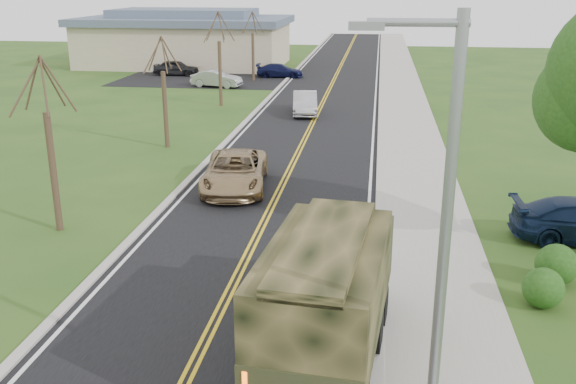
# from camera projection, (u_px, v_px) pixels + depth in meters

# --- Properties ---
(road) EXTENTS (8.00, 120.00, 0.01)m
(road) POSITION_uv_depth(u_px,v_px,m) (327.00, 94.00, 49.90)
(road) COLOR black
(road) RESTS_ON ground
(curb_right) EXTENTS (0.30, 120.00, 0.12)m
(curb_right) POSITION_uv_depth(u_px,v_px,m) (381.00, 94.00, 49.33)
(curb_right) COLOR #9E998E
(curb_right) RESTS_ON ground
(sidewalk_right) EXTENTS (3.20, 120.00, 0.10)m
(sidewalk_right) POSITION_uv_depth(u_px,v_px,m) (404.00, 95.00, 49.11)
(sidewalk_right) COLOR #9E998E
(sidewalk_right) RESTS_ON ground
(curb_left) EXTENTS (0.30, 120.00, 0.10)m
(curb_left) POSITION_uv_depth(u_px,v_px,m) (275.00, 92.00, 50.43)
(curb_left) COLOR #9E998E
(curb_left) RESTS_ON ground
(street_light) EXTENTS (1.65, 0.22, 8.00)m
(street_light) POSITION_uv_depth(u_px,v_px,m) (437.00, 251.00, 9.77)
(street_light) COLOR gray
(street_light) RESTS_ON ground
(bare_tree_a) EXTENTS (1.93, 2.26, 6.08)m
(bare_tree_a) POSITION_uv_depth(u_px,v_px,m) (52.00, 158.00, 21.79)
(bare_tree_a) COLOR #38281C
(bare_tree_a) RESTS_ON ground
(bare_tree_b) EXTENTS (1.83, 2.14, 5.73)m
(bare_tree_b) POSITION_uv_depth(u_px,v_px,m) (165.00, 100.00, 33.12)
(bare_tree_b) COLOR #38281C
(bare_tree_b) RESTS_ON ground
(bare_tree_c) EXTENTS (2.04, 2.39, 6.42)m
(bare_tree_c) POSITION_uv_depth(u_px,v_px,m) (220.00, 66.00, 44.31)
(bare_tree_c) COLOR #38281C
(bare_tree_c) RESTS_ON ground
(bare_tree_d) EXTENTS (1.88, 2.20, 5.91)m
(bare_tree_d) POSITION_uv_depth(u_px,v_px,m) (253.00, 51.00, 55.67)
(bare_tree_d) COLOR #38281C
(bare_tree_d) RESTS_ON ground
(commercial_building) EXTENTS (25.50, 21.50, 5.65)m
(commercial_building) POSITION_uv_depth(u_px,v_px,m) (186.00, 39.00, 66.19)
(commercial_building) COLOR tan
(commercial_building) RESTS_ON ground
(military_truck) EXTENTS (2.91, 6.84, 3.32)m
(military_truck) POSITION_uv_depth(u_px,v_px,m) (329.00, 288.00, 14.12)
(military_truck) COLOR black
(military_truck) RESTS_ON ground
(suv_champagne) EXTENTS (3.19, 5.74, 1.52)m
(suv_champagne) POSITION_uv_depth(u_px,v_px,m) (235.00, 171.00, 26.85)
(suv_champagne) COLOR #9C7F58
(suv_champagne) RESTS_ON ground
(sedan_silver) EXTENTS (2.07, 4.57, 1.45)m
(sedan_silver) POSITION_uv_depth(u_px,v_px,m) (305.00, 103.00, 42.02)
(sedan_silver) COLOR #AEADB2
(sedan_silver) RESTS_ON ground
(lot_car_dark) EXTENTS (4.16, 1.70, 1.41)m
(lot_car_dark) POSITION_uv_depth(u_px,v_px,m) (176.00, 68.00, 59.35)
(lot_car_dark) COLOR black
(lot_car_dark) RESTS_ON ground
(lot_car_silver) EXTENTS (4.38, 2.17, 1.38)m
(lot_car_silver) POSITION_uv_depth(u_px,v_px,m) (217.00, 79.00, 52.79)
(lot_car_silver) COLOR #A3A4A8
(lot_car_silver) RESTS_ON ground
(lot_car_navy) EXTENTS (4.32, 1.96, 1.23)m
(lot_car_navy) POSITION_uv_depth(u_px,v_px,m) (280.00, 71.00, 58.18)
(lot_car_navy) COLOR black
(lot_car_navy) RESTS_ON ground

